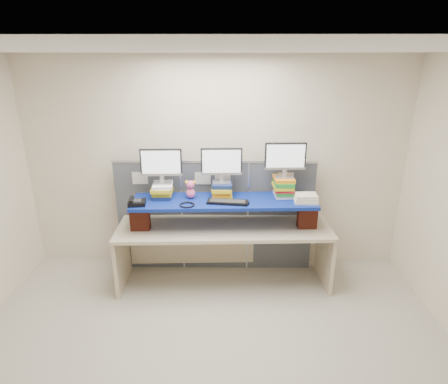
{
  "coord_description": "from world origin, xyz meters",
  "views": [
    {
      "loc": [
        0.18,
        -2.76,
        2.76
      ],
      "look_at": [
        0.12,
        1.4,
        1.24
      ],
      "focal_mm": 30.0,
      "sensor_mm": 36.0,
      "label": 1
    }
  ],
  "objects_px": {
    "desk": "(224,238)",
    "monitor_center": "(222,163)",
    "monitor_left": "(161,164)",
    "desk_phone": "(136,202)",
    "blue_board": "(224,201)",
    "keyboard": "(228,202)",
    "monitor_right": "(285,158)"
  },
  "relations": [
    {
      "from": "blue_board",
      "to": "desk_phone",
      "type": "distance_m",
      "value": 1.03
    },
    {
      "from": "keyboard",
      "to": "blue_board",
      "type": "bearing_deg",
      "value": 119.73
    },
    {
      "from": "keyboard",
      "to": "monitor_center",
      "type": "bearing_deg",
      "value": 115.49
    },
    {
      "from": "keyboard",
      "to": "desk_phone",
      "type": "xyz_separation_m",
      "value": [
        -1.05,
        -0.07,
        0.02
      ]
    },
    {
      "from": "keyboard",
      "to": "desk_phone",
      "type": "height_order",
      "value": "desk_phone"
    },
    {
      "from": "desk_phone",
      "to": "keyboard",
      "type": "bearing_deg",
      "value": -4.08
    },
    {
      "from": "desk",
      "to": "monitor_center",
      "type": "relative_size",
      "value": 5.35
    },
    {
      "from": "blue_board",
      "to": "monitor_center",
      "type": "height_order",
      "value": "monitor_center"
    },
    {
      "from": "desk",
      "to": "monitor_center",
      "type": "bearing_deg",
      "value": 102.36
    },
    {
      "from": "desk_phone",
      "to": "desk",
      "type": "bearing_deg",
      "value": 1.76
    },
    {
      "from": "monitor_center",
      "to": "desk_phone",
      "type": "distance_m",
      "value": 1.09
    },
    {
      "from": "monitor_left",
      "to": "monitor_right",
      "type": "distance_m",
      "value": 1.47
    },
    {
      "from": "desk_phone",
      "to": "blue_board",
      "type": "bearing_deg",
      "value": 1.76
    },
    {
      "from": "monitor_center",
      "to": "desk_phone",
      "type": "height_order",
      "value": "monitor_center"
    },
    {
      "from": "monitor_left",
      "to": "monitor_right",
      "type": "bearing_deg",
      "value": -0.0
    },
    {
      "from": "desk",
      "to": "blue_board",
      "type": "distance_m",
      "value": 0.49
    },
    {
      "from": "blue_board",
      "to": "desk_phone",
      "type": "xyz_separation_m",
      "value": [
        -1.01,
        -0.17,
        0.05
      ]
    },
    {
      "from": "monitor_left",
      "to": "desk_phone",
      "type": "relative_size",
      "value": 2.27
    },
    {
      "from": "monitor_center",
      "to": "desk_phone",
      "type": "relative_size",
      "value": 2.27
    },
    {
      "from": "monitor_left",
      "to": "keyboard",
      "type": "distance_m",
      "value": 0.9
    },
    {
      "from": "monitor_right",
      "to": "keyboard",
      "type": "relative_size",
      "value": 1.0
    },
    {
      "from": "blue_board",
      "to": "monitor_right",
      "type": "distance_m",
      "value": 0.89
    },
    {
      "from": "monitor_right",
      "to": "monitor_left",
      "type": "bearing_deg",
      "value": 180.0
    },
    {
      "from": "blue_board",
      "to": "keyboard",
      "type": "relative_size",
      "value": 4.44
    },
    {
      "from": "monitor_right",
      "to": "desk_phone",
      "type": "xyz_separation_m",
      "value": [
        -1.74,
        -0.32,
        -0.45
      ]
    },
    {
      "from": "monitor_left",
      "to": "monitor_center",
      "type": "xyz_separation_m",
      "value": [
        0.71,
        0.03,
        0.0
      ]
    },
    {
      "from": "blue_board",
      "to": "monitor_center",
      "type": "bearing_deg",
      "value": 102.36
    },
    {
      "from": "blue_board",
      "to": "monitor_center",
      "type": "distance_m",
      "value": 0.46
    },
    {
      "from": "blue_board",
      "to": "monitor_left",
      "type": "height_order",
      "value": "monitor_left"
    },
    {
      "from": "monitor_center",
      "to": "keyboard",
      "type": "distance_m",
      "value": 0.47
    },
    {
      "from": "blue_board",
      "to": "monitor_right",
      "type": "relative_size",
      "value": 4.44
    },
    {
      "from": "monitor_left",
      "to": "desk_phone",
      "type": "distance_m",
      "value": 0.53
    }
  ]
}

